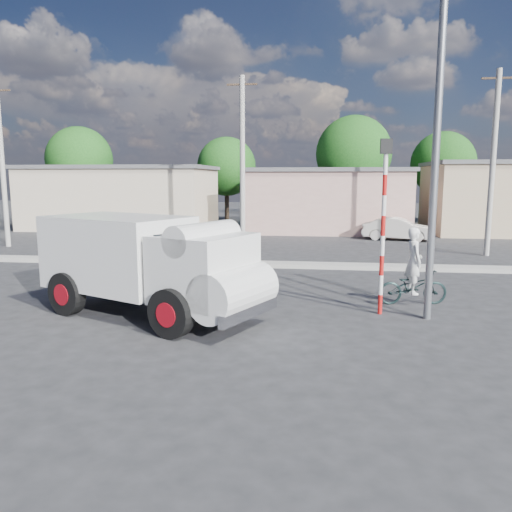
# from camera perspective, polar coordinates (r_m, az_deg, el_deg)

# --- Properties ---
(ground_plane) EXTENTS (120.00, 120.00, 0.00)m
(ground_plane) POSITION_cam_1_polar(r_m,az_deg,el_deg) (11.76, -1.06, -8.01)
(ground_plane) COLOR #262629
(ground_plane) RESTS_ON ground
(median) EXTENTS (40.00, 0.80, 0.16)m
(median) POSITION_cam_1_polar(r_m,az_deg,el_deg) (19.49, 2.44, -0.98)
(median) COLOR #99968E
(median) RESTS_ON ground
(truck) EXTENTS (6.30, 4.43, 2.46)m
(truck) POSITION_cam_1_polar(r_m,az_deg,el_deg) (12.52, -11.84, -0.74)
(truck) COLOR black
(truck) RESTS_ON ground
(bicycle) EXTENTS (1.95, 0.95, 0.98)m
(bicycle) POSITION_cam_1_polar(r_m,az_deg,el_deg) (14.27, 17.46, -3.36)
(bicycle) COLOR black
(bicycle) RESTS_ON ground
(cyclist) EXTENTS (0.54, 0.72, 1.81)m
(cyclist) POSITION_cam_1_polar(r_m,az_deg,el_deg) (14.19, 17.54, -1.73)
(cyclist) COLOR white
(cyclist) RESTS_ON ground
(car_cream) EXTENTS (4.02, 2.17, 1.26)m
(car_cream) POSITION_cam_1_polar(r_m,az_deg,el_deg) (28.83, 15.92, 3.00)
(car_cream) COLOR beige
(car_cream) RESTS_ON ground
(traffic_pole) EXTENTS (0.28, 0.18, 4.36)m
(traffic_pole) POSITION_cam_1_polar(r_m,az_deg,el_deg) (12.74, 14.39, 4.91)
(traffic_pole) COLOR red
(traffic_pole) RESTS_ON ground
(streetlight) EXTENTS (2.34, 0.22, 9.00)m
(streetlight) POSITION_cam_1_polar(r_m,az_deg,el_deg) (12.66, 19.36, 15.41)
(streetlight) COLOR slate
(streetlight) RESTS_ON ground
(building_row) EXTENTS (37.80, 7.30, 4.44)m
(building_row) POSITION_cam_1_polar(r_m,az_deg,el_deg) (33.15, 6.54, 6.62)
(building_row) COLOR beige
(building_row) RESTS_ON ground
(tree_row) EXTENTS (34.13, 7.32, 8.10)m
(tree_row) POSITION_cam_1_polar(r_m,az_deg,el_deg) (39.96, 1.86, 10.91)
(tree_row) COLOR #38281E
(tree_row) RESTS_ON ground
(utility_poles) EXTENTS (35.40, 0.24, 8.00)m
(utility_poles) POSITION_cam_1_polar(r_m,az_deg,el_deg) (23.19, 11.57, 10.32)
(utility_poles) COLOR #99968E
(utility_poles) RESTS_ON ground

